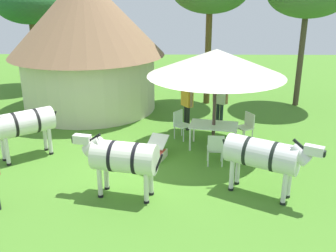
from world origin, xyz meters
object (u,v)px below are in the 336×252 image
object	(u,v)px
patio_dining_table	(214,127)
patio_chair_west_end	(247,125)
zebra_nearest_camera	(22,124)
guest_behind_table	(220,99)
thatched_hut	(87,38)
patio_chair_east_end	(181,123)
striped_lounge_chair	(155,149)
zebra_toward_hut	(122,157)
guest_beside_umbrella	(187,101)
patio_chair_near_lawn	(215,148)
zebra_by_umbrella	(264,155)
shade_umbrella	(216,63)
acacia_tree_left_background	(30,4)

from	to	relation	value
patio_dining_table	patio_chair_west_end	distance (m)	1.24
patio_chair_west_end	zebra_nearest_camera	world-z (taller)	zebra_nearest_camera
guest_behind_table	thatched_hut	bearing A→B (deg)	-166.71
patio_chair_east_end	striped_lounge_chair	size ratio (longest dim) A/B	0.94
zebra_nearest_camera	zebra_toward_hut	distance (m)	3.67
guest_behind_table	guest_beside_umbrella	bearing A→B (deg)	-126.44
patio_chair_east_end	zebra_toward_hut	world-z (taller)	zebra_toward_hut
patio_dining_table	patio_chair_east_end	world-z (taller)	patio_chair_east_end
patio_chair_east_end	patio_chair_near_lawn	bearing A→B (deg)	62.80
zebra_by_umbrella	zebra_toward_hut	size ratio (longest dim) A/B	0.98
shade_umbrella	patio_chair_east_end	size ratio (longest dim) A/B	4.36
striped_lounge_chair	patio_dining_table	bearing A→B (deg)	-136.54
acacia_tree_left_background	patio_chair_west_end	bearing A→B (deg)	-37.77
zebra_by_umbrella	guest_behind_table	bearing A→B (deg)	-143.67
patio_chair_east_end	patio_chair_west_end	size ratio (longest dim) A/B	1.00
thatched_hut	zebra_by_umbrella	size ratio (longest dim) A/B	2.84
patio_dining_table	zebra_toward_hut	bearing A→B (deg)	-129.15
shade_umbrella	guest_behind_table	bearing A→B (deg)	78.38
zebra_toward_hut	acacia_tree_left_background	size ratio (longest dim) A/B	0.45
patio_chair_near_lawn	thatched_hut	bearing A→B (deg)	133.19
shade_umbrella	thatched_hut	bearing A→B (deg)	138.46
zebra_toward_hut	acacia_tree_left_background	distance (m)	11.91
patio_chair_near_lawn	patio_chair_west_end	world-z (taller)	same
shade_umbrella	patio_dining_table	world-z (taller)	shade_umbrella
patio_chair_east_end	acacia_tree_left_background	size ratio (longest dim) A/B	0.19
patio_chair_west_end	zebra_toward_hut	world-z (taller)	zebra_toward_hut
guest_beside_umbrella	patio_dining_table	bearing A→B (deg)	-5.94
thatched_hut	zebra_toward_hut	distance (m)	7.37
guest_behind_table	zebra_by_umbrella	world-z (taller)	guest_behind_table
patio_chair_east_end	shade_umbrella	bearing A→B (deg)	90.00
thatched_hut	zebra_nearest_camera	size ratio (longest dim) A/B	3.10
thatched_hut	patio_chair_near_lawn	xyz separation A→B (m)	(4.40, -5.19, -2.22)
guest_beside_umbrella	zebra_by_umbrella	size ratio (longest dim) A/B	0.81
thatched_hut	patio_dining_table	distance (m)	6.32
patio_chair_near_lawn	striped_lounge_chair	world-z (taller)	patio_chair_near_lawn
zebra_by_umbrella	shade_umbrella	bearing A→B (deg)	-132.01
patio_chair_east_end	zebra_nearest_camera	xyz separation A→B (m)	(-4.41, -1.58, 0.50)
thatched_hut	patio_chair_west_end	xyz separation A→B (m)	(5.55, -3.37, -2.22)
patio_chair_near_lawn	patio_dining_table	bearing A→B (deg)	90.00
shade_umbrella	zebra_nearest_camera	xyz separation A→B (m)	(-5.37, -0.81, -1.56)
patio_chair_near_lawn	zebra_by_umbrella	xyz separation A→B (m)	(0.93, -1.55, 0.48)
patio_chair_east_end	patio_chair_west_end	bearing A→B (deg)	123.33
striped_lounge_chair	zebra_nearest_camera	bearing A→B (deg)	20.63
guest_behind_table	zebra_by_umbrella	size ratio (longest dim) A/B	0.79
patio_dining_table	patio_chair_west_end	size ratio (longest dim) A/B	1.72
patio_dining_table	striped_lounge_chair	bearing A→B (deg)	-156.25
patio_dining_table	guest_behind_table	world-z (taller)	guest_behind_table
thatched_hut	guest_beside_umbrella	bearing A→B (deg)	-32.62
patio_chair_east_end	patio_chair_west_end	distance (m)	2.07
shade_umbrella	guest_behind_table	size ratio (longest dim) A/B	2.41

